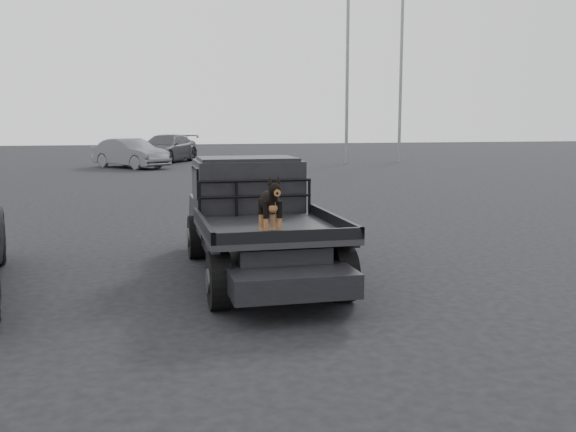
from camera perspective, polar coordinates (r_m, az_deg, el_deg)
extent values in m
plane|color=black|center=(8.48, -5.27, -8.03)|extent=(120.00, 120.00, 0.00)
imported|color=#535459|center=(34.16, -13.82, 5.43)|extent=(4.09, 4.57, 1.51)
imported|color=#3F3F44|center=(38.49, -10.82, 5.92)|extent=(4.60, 5.97, 1.61)
cylinder|color=slate|center=(36.80, 5.32, 14.83)|extent=(0.18, 0.18, 13.04)
cylinder|color=slate|center=(38.97, 10.09, 15.54)|extent=(0.18, 0.18, 14.61)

